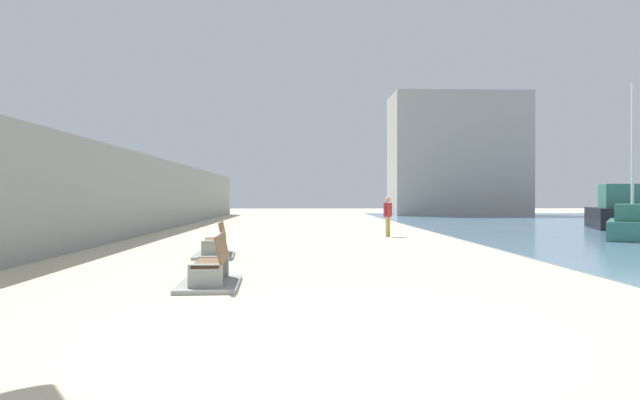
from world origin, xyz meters
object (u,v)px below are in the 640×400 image
person_walking (388,213)px  boat_far_left (618,213)px  boat_nearest (632,225)px  bench_far (215,248)px  bench_near (211,274)px

person_walking → boat_far_left: 13.64m
person_walking → boat_nearest: size_ratio=0.27×
person_walking → boat_far_left: bearing=22.0°
boat_far_left → bench_far: bearing=-144.9°
boat_nearest → bench_near: bearing=-141.7°
bench_far → boat_far_left: bearing=35.1°
bench_near → boat_nearest: size_ratio=0.35×
bench_near → person_walking: 14.72m
bench_near → boat_nearest: bearing=38.3°
boat_far_left → boat_nearest: 7.93m
bench_far → boat_far_left: (18.73, 13.19, 0.64)m
bench_near → person_walking: (5.36, 13.69, 0.75)m
bench_far → boat_nearest: bearing=21.3°
bench_near → boat_far_left: 26.03m
bench_near → boat_far_left: bearing=46.2°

